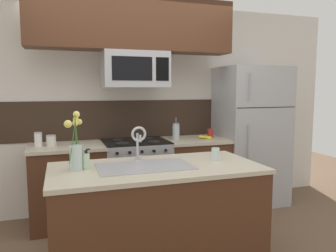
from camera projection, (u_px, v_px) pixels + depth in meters
name	position (u px, v px, depth m)	size (l,w,h in m)	color
ground_plane	(157.00, 250.00, 3.14)	(10.00, 10.00, 0.00)	brown
rear_partition	(151.00, 107.00, 4.29)	(5.20, 0.10, 2.60)	silver
splash_band	(130.00, 119.00, 4.16)	(3.11, 0.01, 0.48)	#332319
back_counter_left	(68.00, 185.00, 3.69)	(0.83, 0.65, 0.91)	#4C2B19
back_counter_right	(194.00, 174.00, 4.17)	(0.79, 0.65, 0.91)	#4C2B19
stove_range	(136.00, 179.00, 3.93)	(0.76, 0.64, 0.93)	#A8AAAF
microwave	(135.00, 70.00, 3.77)	(0.74, 0.40, 0.41)	#A8AAAF
upper_cabinet_band	(134.00, 24.00, 3.68)	(2.32, 0.34, 0.60)	#4C2B19
refrigerator	(250.00, 136.00, 4.39)	(0.86, 0.74, 1.82)	#A8AAAF
storage_jar_tall	(38.00, 139.00, 3.57)	(0.08, 0.08, 0.16)	silver
storage_jar_medium	(51.00, 140.00, 3.60)	(0.10, 0.10, 0.12)	silver
banana_bunch	(206.00, 137.00, 4.10)	(0.19, 0.15, 0.08)	yellow
french_press	(176.00, 131.00, 4.10)	(0.09, 0.09, 0.27)	silver
coffee_tin	(210.00, 133.00, 4.24)	(0.08, 0.08, 0.11)	#B22D23
island_counter	(157.00, 219.00, 2.72)	(1.70, 0.83, 0.91)	#4C2B19
kitchen_sink	(145.00, 175.00, 2.65)	(0.76, 0.44, 0.16)	#ADAFB5
sink_faucet	(139.00, 139.00, 2.82)	(0.14, 0.14, 0.31)	#B7BABF
dish_soap_bottle	(86.00, 161.00, 2.54)	(0.06, 0.05, 0.16)	beige
spare_glass	(215.00, 154.00, 2.87)	(0.07, 0.07, 0.11)	silver
flower_vase	(76.00, 152.00, 2.52)	(0.14, 0.18, 0.46)	silver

